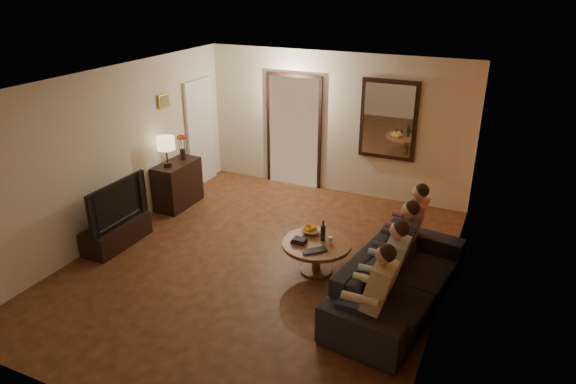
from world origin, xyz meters
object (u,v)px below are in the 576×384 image
at_px(tv_stand, 117,233).
at_px(dog, 354,289).
at_px(person_a, 372,300).
at_px(person_d, 409,230).
at_px(tv, 112,202).
at_px(laptop, 316,253).
at_px(person_c, 398,250).
at_px(bowl, 311,231).
at_px(table_lamp, 167,152).
at_px(person_b, 386,273).
at_px(wine_bottle, 323,230).
at_px(dresser, 178,184).
at_px(coffee_table, 316,257).
at_px(sofa, 399,279).

height_order(tv_stand, dog, dog).
distance_m(tv_stand, person_a, 4.24).
xyz_separation_m(tv_stand, person_d, (4.17, 1.14, 0.42)).
distance_m(tv, laptop, 3.18).
height_order(person_c, bowl, person_c).
xyz_separation_m(person_a, dog, (-0.37, 0.58, -0.32)).
relative_size(table_lamp, person_b, 0.45).
bearing_deg(person_b, wine_bottle, 146.42).
bearing_deg(table_lamp, dresser, 90.00).
bearing_deg(person_c, tv, -172.58).
height_order(tv_stand, person_b, person_b).
bearing_deg(wine_bottle, person_a, -50.83).
distance_m(person_c, dog, 0.79).
bearing_deg(tv, bowl, -75.01).
height_order(tv_stand, person_c, person_c).
relative_size(person_b, coffee_table, 1.26).
distance_m(sofa, laptop, 1.12).
distance_m(dog, coffee_table, 0.98).
relative_size(table_lamp, tv, 0.46).
relative_size(person_a, person_b, 1.00).
bearing_deg(bowl, dresser, 164.01).
bearing_deg(coffee_table, tv, -169.80).
bearing_deg(laptop, person_c, -28.86).
bearing_deg(wine_bottle, tv, -168.18).
bearing_deg(laptop, dog, -72.02).
distance_m(person_d, bowl, 1.35).
distance_m(dresser, tv_stand, 1.61).
bearing_deg(tv_stand, person_a, -8.96).
bearing_deg(person_d, laptop, -139.28).
xyz_separation_m(person_d, laptop, (-1.01, -0.87, -0.14)).
xyz_separation_m(person_a, person_c, (0.00, 1.20, 0.00)).
xyz_separation_m(table_lamp, person_d, (4.17, -0.23, -0.48)).
bearing_deg(person_c, wine_bottle, 174.27).
relative_size(table_lamp, sofa, 0.22).
bearing_deg(dresser, person_b, -21.60).
bearing_deg(dresser, wine_bottle, -16.91).
relative_size(dog, coffee_table, 0.59).
relative_size(dresser, laptop, 2.76).
distance_m(wine_bottle, laptop, 0.41).
bearing_deg(person_c, person_a, -90.00).
xyz_separation_m(person_c, person_d, (0.00, 0.60, 0.00)).
height_order(tv, person_a, person_a).
height_order(bowl, wine_bottle, wine_bottle).
bearing_deg(bowl, tv, -165.01).
distance_m(tv, bowl, 2.98).
bearing_deg(bowl, dog, -42.36).
bearing_deg(person_c, coffee_table, 179.65).
relative_size(tv, coffee_table, 1.23).
relative_size(dresser, person_a, 0.76).
height_order(dresser, person_d, person_d).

